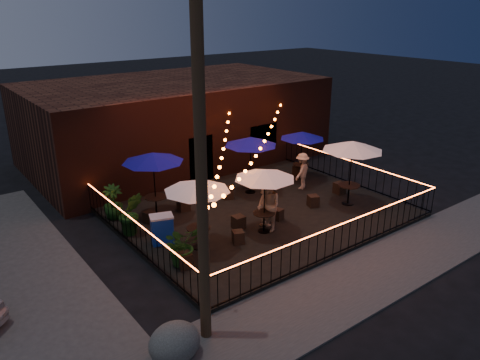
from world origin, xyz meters
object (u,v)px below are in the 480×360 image
(cooler, at_px, (162,229))
(utility_pole, at_px, (201,180))
(cafe_table_3, at_px, (251,142))
(cafe_table_2, at_px, (265,175))
(cafe_table_5, at_px, (302,136))
(cafe_table_1, at_px, (153,158))
(cafe_table_4, at_px, (353,147))
(cafe_table_0, at_px, (197,187))
(boulder, at_px, (175,343))

(cooler, bearing_deg, utility_pole, -87.17)
(utility_pole, bearing_deg, cafe_table_3, 45.04)
(cafe_table_2, bearing_deg, cafe_table_5, 33.24)
(cafe_table_1, bearing_deg, utility_pole, -107.91)
(utility_pole, distance_m, cafe_table_2, 5.78)
(cafe_table_2, relative_size, cafe_table_4, 0.94)
(utility_pole, relative_size, cooler, 8.25)
(utility_pole, distance_m, cafe_table_0, 4.49)
(cafe_table_5, relative_size, cooler, 2.63)
(utility_pole, distance_m, cafe_table_4, 9.28)
(cafe_table_3, xyz_separation_m, cafe_table_4, (2.30, -3.25, 0.16))
(cafe_table_1, relative_size, cafe_table_2, 1.05)
(cafe_table_5, bearing_deg, cafe_table_0, -159.05)
(cafe_table_0, relative_size, cafe_table_3, 0.81)
(utility_pole, distance_m, boulder, 3.72)
(cafe_table_0, relative_size, cafe_table_4, 0.82)
(cafe_table_2, height_order, boulder, cafe_table_2)
(utility_pole, height_order, cafe_table_3, utility_pole)
(cafe_table_3, distance_m, boulder, 9.95)
(cafe_table_0, xyz_separation_m, cafe_table_5, (7.08, 2.71, -0.12))
(boulder, bearing_deg, cafe_table_3, 41.86)
(cafe_table_1, bearing_deg, cafe_table_4, -28.47)
(cafe_table_0, bearing_deg, cafe_table_3, 32.89)
(cafe_table_3, xyz_separation_m, cooler, (-5.02, -1.75, -1.67))
(cafe_table_3, height_order, cafe_table_5, cafe_table_3)
(cafe_table_1, distance_m, cafe_table_4, 7.38)
(cafe_table_5, height_order, boulder, cafe_table_5)
(cafe_table_0, distance_m, cafe_table_1, 3.02)
(cafe_table_3, bearing_deg, cafe_table_5, -0.78)
(cafe_table_1, relative_size, cooler, 2.84)
(cafe_table_4, relative_size, cooler, 2.88)
(cafe_table_1, bearing_deg, cafe_table_3, -3.69)
(cafe_table_1, xyz_separation_m, cafe_table_2, (2.33, -3.38, -0.16))
(cafe_table_5, bearing_deg, cafe_table_1, 177.48)
(utility_pole, relative_size, cafe_table_2, 3.04)
(cooler, distance_m, boulder, 5.27)
(cafe_table_4, relative_size, boulder, 2.70)
(utility_pole, xyz_separation_m, cafe_table_5, (9.15, 6.29, -1.88))
(cafe_table_2, height_order, cafe_table_3, cafe_table_3)
(utility_pole, xyz_separation_m, boulder, (-0.95, -0.18, -3.60))
(cafe_table_4, bearing_deg, cafe_table_5, 80.63)
(cafe_table_3, xyz_separation_m, cafe_table_5, (2.83, -0.04, -0.19))
(cafe_table_5, distance_m, cooler, 8.17)
(cafe_table_3, bearing_deg, utility_pole, -134.96)
(cafe_table_2, height_order, cafe_table_5, cafe_table_2)
(cafe_table_1, distance_m, cafe_table_2, 4.11)
(cafe_table_2, distance_m, cafe_table_5, 5.61)
(cafe_table_4, distance_m, cooler, 7.69)
(utility_pole, relative_size, cafe_table_1, 2.90)
(cafe_table_0, xyz_separation_m, cooler, (-0.76, 1.00, -1.60))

